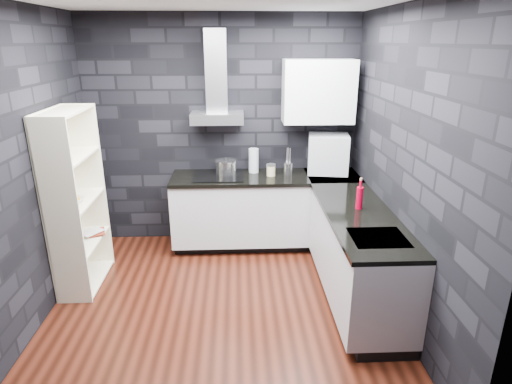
{
  "coord_description": "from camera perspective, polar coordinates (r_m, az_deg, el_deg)",
  "views": [
    {
      "loc": [
        0.18,
        -3.47,
        2.4
      ],
      "look_at": [
        0.35,
        0.45,
        1.0
      ],
      "focal_mm": 30.0,
      "sensor_mm": 36.0,
      "label": 1
    }
  ],
  "objects": [
    {
      "name": "ground",
      "position": [
        4.22,
        -4.64,
        -15.07
      ],
      "size": [
        3.2,
        3.2,
        0.0
      ],
      "primitive_type": "plane",
      "color": "#42180E"
    },
    {
      "name": "wall_back",
      "position": [
        5.21,
        -4.47,
        7.93
      ],
      "size": [
        3.2,
        0.05,
        2.7
      ],
      "primitive_type": "cube",
      "color": "black",
      "rests_on": "ground"
    },
    {
      "name": "wall_front",
      "position": [
        2.13,
        -7.07,
        -10.01
      ],
      "size": [
        3.2,
        0.05,
        2.7
      ],
      "primitive_type": "cube",
      "color": "black",
      "rests_on": "ground"
    },
    {
      "name": "wall_left",
      "position": [
        4.05,
        -28.86,
        2.12
      ],
      "size": [
        0.05,
        3.2,
        2.7
      ],
      "primitive_type": "cube",
      "color": "black",
      "rests_on": "ground"
    },
    {
      "name": "wall_right",
      "position": [
        3.9,
        19.37,
        2.91
      ],
      "size": [
        0.05,
        3.2,
        2.7
      ],
      "primitive_type": "cube",
      "color": "black",
      "rests_on": "ground"
    },
    {
      "name": "toekick_back",
      "position": [
        5.36,
        1.19,
        -6.37
      ],
      "size": [
        2.18,
        0.5,
        0.1
      ],
      "primitive_type": "cube",
      "color": "black",
      "rests_on": "ground"
    },
    {
      "name": "toekick_right",
      "position": [
        4.43,
        13.46,
        -13.02
      ],
      "size": [
        0.5,
        1.78,
        0.1
      ],
      "primitive_type": "cube",
      "color": "black",
      "rests_on": "ground"
    },
    {
      "name": "counter_back_cab",
      "position": [
        5.15,
        1.25,
        -2.26
      ],
      "size": [
        2.2,
        0.6,
        0.76
      ],
      "primitive_type": "cube",
      "color": "silver",
      "rests_on": "ground"
    },
    {
      "name": "counter_right_cab",
      "position": [
        4.21,
        13.39,
        -8.11
      ],
      "size": [
        0.6,
        1.8,
        0.76
      ],
      "primitive_type": "cube",
      "color": "silver",
      "rests_on": "ground"
    },
    {
      "name": "counter_back_top",
      "position": [
        5.01,
        1.29,
        1.95
      ],
      "size": [
        2.2,
        0.62,
        0.04
      ],
      "primitive_type": "cube",
      "color": "black",
      "rests_on": "counter_back_cab"
    },
    {
      "name": "counter_right_top",
      "position": [
        4.04,
        13.7,
        -3.07
      ],
      "size": [
        0.62,
        1.8,
        0.04
      ],
      "primitive_type": "cube",
      "color": "black",
      "rests_on": "counter_right_cab"
    },
    {
      "name": "counter_corner_top",
      "position": [
        5.13,
        10.24,
        2.07
      ],
      "size": [
        0.62,
        0.62,
        0.04
      ],
      "primitive_type": "cube",
      "color": "black",
      "rests_on": "counter_right_cab"
    },
    {
      "name": "hood_body",
      "position": [
        4.98,
        -5.18,
        9.83
      ],
      "size": [
        0.6,
        0.34,
        0.12
      ],
      "primitive_type": "cube",
      "color": "silver",
      "rests_on": "wall_back"
    },
    {
      "name": "hood_chimney",
      "position": [
        4.99,
        -5.33,
        15.75
      ],
      "size": [
        0.24,
        0.2,
        0.9
      ],
      "primitive_type": "cube",
      "color": "silver",
      "rests_on": "hood_body"
    },
    {
      "name": "upper_cabinet",
      "position": [
        5.01,
        8.32,
        13.13
      ],
      "size": [
        0.8,
        0.35,
        0.7
      ],
      "primitive_type": "cube",
      "color": "white",
      "rests_on": "wall_back"
    },
    {
      "name": "cooktop",
      "position": [
        5.0,
        -5.01,
        2.18
      ],
      "size": [
        0.58,
        0.5,
        0.01
      ],
      "primitive_type": "cube",
      "color": "black",
      "rests_on": "counter_back_top"
    },
    {
      "name": "sink_rim",
      "position": [
        3.6,
        16.0,
        -5.91
      ],
      "size": [
        0.44,
        0.4,
        0.01
      ],
      "primitive_type": "cube",
      "color": "silver",
      "rests_on": "counter_right_top"
    },
    {
      "name": "pot",
      "position": [
        5.06,
        -4.02,
        3.31
      ],
      "size": [
        0.31,
        0.31,
        0.14
      ],
      "primitive_type": "cylinder",
      "rotation": [
        0.0,
        0.0,
        0.31
      ],
      "color": "silver",
      "rests_on": "cooktop"
    },
    {
      "name": "glass_vase",
      "position": [
        5.11,
        -0.32,
        4.22
      ],
      "size": [
        0.15,
        0.15,
        0.29
      ],
      "primitive_type": "cylinder",
      "rotation": [
        0.0,
        0.0,
        0.31
      ],
      "color": "silver",
      "rests_on": "counter_back_top"
    },
    {
      "name": "storage_jar",
      "position": [
        4.99,
        2.01,
        2.87
      ],
      "size": [
        0.11,
        0.11,
        0.12
      ],
      "primitive_type": "cylinder",
      "rotation": [
        0.0,
        0.0,
        -0.07
      ],
      "color": "#CEC089",
      "rests_on": "counter_back_top"
    },
    {
      "name": "utensil_crock",
      "position": [
        5.06,
        4.27,
        3.15
      ],
      "size": [
        0.14,
        0.14,
        0.14
      ],
      "primitive_type": "cylinder",
      "rotation": [
        0.0,
        0.0,
        0.4
      ],
      "color": "silver",
      "rests_on": "counter_back_top"
    },
    {
      "name": "appliance_garage",
      "position": [
        5.15,
        9.57,
        5.01
      ],
      "size": [
        0.51,
        0.43,
        0.46
      ],
      "primitive_type": "cube",
      "rotation": [
        0.0,
        0.0,
        -0.15
      ],
      "color": "silver",
      "rests_on": "counter_back_top"
    },
    {
      "name": "red_bottle",
      "position": [
        4.11,
        13.63,
        -0.78
      ],
      "size": [
        0.06,
        0.06,
        0.21
      ],
      "primitive_type": "cylinder",
      "rotation": [
        0.0,
        0.0,
        -0.02
      ],
      "color": "#9E001B",
      "rests_on": "counter_right_top"
    },
    {
      "name": "bookshelf",
      "position": [
        4.56,
        -22.85,
        -1.16
      ],
      "size": [
        0.52,
        0.86,
        1.8
      ],
      "primitive_type": "cube",
      "rotation": [
        0.0,
        0.0,
        -0.23
      ],
      "color": "#F8F1CE",
      "rests_on": "ground"
    },
    {
      "name": "fruit_bowl",
      "position": [
        4.49,
        -23.21,
        -1.05
      ],
      "size": [
        0.23,
        0.23,
        0.05
      ],
      "primitive_type": "imported",
      "rotation": [
        0.0,
        0.0,
        -0.15
      ],
      "color": "silver",
      "rests_on": "bookshelf"
    },
    {
      "name": "book_red",
      "position": [
        4.82,
        -21.57,
        -4.1
      ],
      "size": [
        0.16,
        0.07,
        0.22
      ],
      "primitive_type": "imported",
      "rotation": [
        0.0,
        0.0,
        0.34
      ],
      "color": "maroon",
      "rests_on": "bookshelf"
    },
    {
      "name": "book_second",
      "position": [
        4.85,
        -21.75,
        -3.69
      ],
      "size": [
        0.14,
        0.11,
        0.22
      ],
      "primitive_type": "imported",
      "rotation": [
        0.0,
        0.0,
        -0.64
      ],
      "color": "#B2B2B2",
      "rests_on": "bookshelf"
    }
  ]
}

